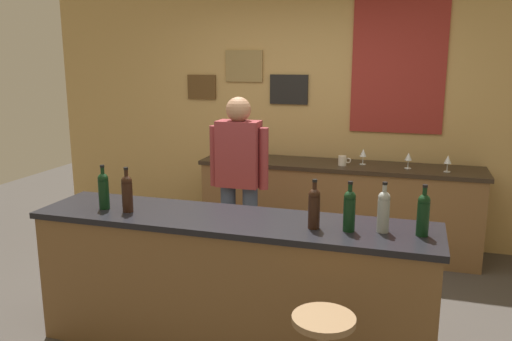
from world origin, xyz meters
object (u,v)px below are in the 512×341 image
(bartender, at_px, (239,177))
(wine_glass_a, at_px, (250,150))
(wine_bottle_e, at_px, (384,210))
(coffee_mug, at_px, (343,161))
(wine_bottle_a, at_px, (104,189))
(wine_glass_d, at_px, (448,160))
(wine_bottle_b, at_px, (127,192))
(wine_bottle_f, at_px, (423,213))
(wine_glass_b, at_px, (363,153))
(wine_bottle_d, at_px, (349,209))
(wine_glass_c, at_px, (408,157))
(wine_bottle_c, at_px, (314,207))

(bartender, bearing_deg, wine_glass_a, 101.84)
(wine_bottle_e, height_order, coffee_mug, wine_bottle_e)
(wine_bottle_a, bearing_deg, wine_glass_d, 41.24)
(bartender, bearing_deg, wine_bottle_b, -109.85)
(wine_bottle_f, height_order, wine_glass_b, wine_bottle_f)
(wine_bottle_d, height_order, wine_glass_c, wine_bottle_d)
(wine_glass_b, distance_m, coffee_mug, 0.22)
(wine_bottle_d, xyz_separation_m, coffee_mug, (-0.32, 2.02, -0.11))
(wine_bottle_f, relative_size, wine_glass_d, 1.97)
(wine_bottle_b, height_order, wine_glass_c, wine_bottle_b)
(wine_bottle_b, relative_size, wine_bottle_c, 1.00)
(wine_glass_c, bearing_deg, wine_bottle_d, -98.27)
(wine_bottle_c, height_order, wine_glass_b, wine_bottle_c)
(wine_bottle_e, distance_m, wine_bottle_f, 0.22)
(wine_bottle_d, relative_size, wine_glass_a, 1.97)
(wine_bottle_e, xyz_separation_m, wine_glass_a, (-1.46, 1.97, -0.05))
(coffee_mug, bearing_deg, wine_glass_d, -0.75)
(wine_bottle_e, bearing_deg, coffee_mug, 104.49)
(wine_bottle_b, relative_size, wine_bottle_d, 1.00)
(wine_bottle_a, distance_m, wine_glass_a, 2.07)
(wine_bottle_c, relative_size, wine_glass_c, 1.97)
(wine_bottle_c, bearing_deg, wine_bottle_d, 3.03)
(wine_bottle_c, distance_m, wine_bottle_d, 0.21)
(wine_bottle_d, xyz_separation_m, wine_glass_c, (0.30, 2.06, -0.05))
(wine_glass_a, bearing_deg, wine_bottle_e, -53.45)
(wine_bottle_f, distance_m, wine_glass_b, 2.16)
(wine_bottle_b, xyz_separation_m, wine_glass_b, (1.34, 2.17, -0.05))
(wine_bottle_d, relative_size, wine_bottle_f, 1.00)
(wine_glass_d, bearing_deg, wine_bottle_e, -103.02)
(wine_bottle_b, relative_size, wine_glass_a, 1.97)
(wine_bottle_d, bearing_deg, wine_glass_a, 122.14)
(wine_glass_a, bearing_deg, wine_bottle_d, -57.86)
(wine_bottle_a, distance_m, wine_bottle_c, 1.46)
(wine_bottle_d, height_order, wine_glass_d, wine_bottle_d)
(bartender, distance_m, wine_glass_b, 1.41)
(wine_bottle_e, bearing_deg, wine_glass_c, 87.03)
(wine_glass_a, relative_size, wine_glass_d, 1.00)
(wine_bottle_e, height_order, wine_glass_d, wine_bottle_e)
(wine_bottle_b, relative_size, wine_glass_b, 1.97)
(bartender, distance_m, wine_bottle_b, 1.20)
(wine_bottle_c, height_order, wine_bottle_e, same)
(wine_bottle_e, bearing_deg, wine_bottle_c, -172.35)
(bartender, xyz_separation_m, wine_bottle_c, (0.86, -1.09, 0.12))
(wine_bottle_c, xyz_separation_m, wine_glass_c, (0.51, 2.07, -0.05))
(wine_bottle_d, relative_size, coffee_mug, 2.45)
(wine_bottle_f, relative_size, coffee_mug, 2.45)
(wine_bottle_a, height_order, wine_bottle_e, same)
(wine_bottle_e, distance_m, wine_glass_b, 2.11)
(wine_bottle_a, relative_size, wine_glass_d, 1.97)
(wine_glass_b, xyz_separation_m, coffee_mug, (-0.18, -0.11, -0.06))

